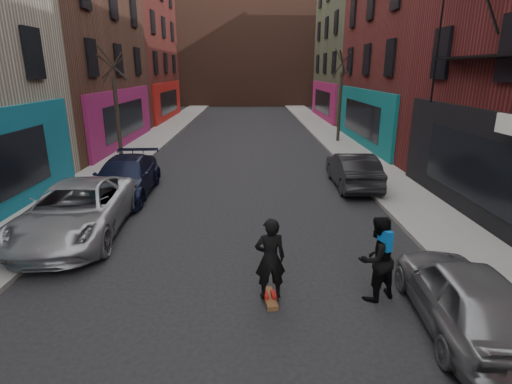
{
  "coord_description": "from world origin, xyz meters",
  "views": [
    {
      "loc": [
        0.4,
        -2.16,
        4.64
      ],
      "look_at": [
        0.55,
        7.73,
        1.6
      ],
      "focal_mm": 28.0,
      "sensor_mm": 36.0,
      "label": 1
    }
  ],
  "objects_px": {
    "parked_right_far": "(465,296)",
    "pedestrian": "(377,258)",
    "tree_right_far": "(341,88)",
    "skateboard": "(270,298)",
    "skateboarder": "(270,259)",
    "parked_right_end": "(353,170)",
    "parked_left_far": "(77,210)",
    "parked_left_end": "(125,177)",
    "tree_left_far": "(115,96)"
  },
  "relations": [
    {
      "from": "parked_left_far",
      "to": "parked_left_end",
      "type": "bearing_deg",
      "value": 82.59
    },
    {
      "from": "parked_right_far",
      "to": "parked_right_end",
      "type": "relative_size",
      "value": 0.93
    },
    {
      "from": "skateboard",
      "to": "skateboarder",
      "type": "xyz_separation_m",
      "value": [
        0.0,
        0.0,
        0.92
      ]
    },
    {
      "from": "parked_right_end",
      "to": "parked_left_far",
      "type": "bearing_deg",
      "value": 28.86
    },
    {
      "from": "parked_right_far",
      "to": "pedestrian",
      "type": "bearing_deg",
      "value": -34.56
    },
    {
      "from": "parked_right_far",
      "to": "skateboarder",
      "type": "relative_size",
      "value": 2.29
    },
    {
      "from": "parked_left_end",
      "to": "skateboard",
      "type": "relative_size",
      "value": 6.21
    },
    {
      "from": "tree_left_far",
      "to": "parked_right_far",
      "type": "bearing_deg",
      "value": -52.68
    },
    {
      "from": "parked_right_far",
      "to": "pedestrian",
      "type": "distance_m",
      "value": 1.71
    },
    {
      "from": "parked_right_end",
      "to": "skateboard",
      "type": "xyz_separation_m",
      "value": [
        -3.8,
        -8.47,
        -0.66
      ]
    },
    {
      "from": "parked_left_far",
      "to": "pedestrian",
      "type": "distance_m",
      "value": 8.36
    },
    {
      "from": "skateboard",
      "to": "pedestrian",
      "type": "bearing_deg",
      "value": -5.03
    },
    {
      "from": "skateboard",
      "to": "parked_left_far",
      "type": "bearing_deg",
      "value": 139.4
    },
    {
      "from": "parked_left_end",
      "to": "skateboarder",
      "type": "bearing_deg",
      "value": -56.95
    },
    {
      "from": "tree_right_far",
      "to": "parked_left_end",
      "type": "height_order",
      "value": "tree_right_far"
    },
    {
      "from": "parked_left_end",
      "to": "tree_right_far",
      "type": "bearing_deg",
      "value": 45.42
    },
    {
      "from": "parked_left_far",
      "to": "parked_right_end",
      "type": "relative_size",
      "value": 1.28
    },
    {
      "from": "tree_right_far",
      "to": "skateboard",
      "type": "distance_m",
      "value": 19.9
    },
    {
      "from": "tree_right_far",
      "to": "parked_right_far",
      "type": "height_order",
      "value": "tree_right_far"
    },
    {
      "from": "parked_left_end",
      "to": "pedestrian",
      "type": "distance_m",
      "value": 10.37
    },
    {
      "from": "skateboard",
      "to": "pedestrian",
      "type": "relative_size",
      "value": 0.44
    },
    {
      "from": "pedestrian",
      "to": "parked_right_end",
      "type": "bearing_deg",
      "value": -126.24
    },
    {
      "from": "pedestrian",
      "to": "tree_left_far",
      "type": "bearing_deg",
      "value": -79.63
    },
    {
      "from": "tree_left_far",
      "to": "pedestrian",
      "type": "distance_m",
      "value": 15.91
    },
    {
      "from": "tree_left_far",
      "to": "tree_right_far",
      "type": "relative_size",
      "value": 0.96
    },
    {
      "from": "tree_right_far",
      "to": "skateboarder",
      "type": "relative_size",
      "value": 3.9
    },
    {
      "from": "skateboarder",
      "to": "pedestrian",
      "type": "bearing_deg",
      "value": 174.97
    },
    {
      "from": "parked_left_far",
      "to": "parked_right_far",
      "type": "bearing_deg",
      "value": -30.73
    },
    {
      "from": "tree_left_far",
      "to": "parked_left_far",
      "type": "bearing_deg",
      "value": -80.21
    },
    {
      "from": "parked_left_end",
      "to": "parked_right_end",
      "type": "height_order",
      "value": "parked_left_end"
    },
    {
      "from": "tree_right_far",
      "to": "parked_left_end",
      "type": "distance_m",
      "value": 15.83
    },
    {
      "from": "parked_right_far",
      "to": "tree_right_far",
      "type": "bearing_deg",
      "value": -91.45
    },
    {
      "from": "parked_right_far",
      "to": "skateboard",
      "type": "distance_m",
      "value": 3.71
    },
    {
      "from": "parked_right_end",
      "to": "pedestrian",
      "type": "distance_m",
      "value": 8.54
    },
    {
      "from": "skateboarder",
      "to": "parked_right_end",
      "type": "bearing_deg",
      "value": -121.36
    },
    {
      "from": "parked_left_end",
      "to": "parked_right_end",
      "type": "relative_size",
      "value": 1.16
    },
    {
      "from": "tree_right_far",
      "to": "parked_left_far",
      "type": "bearing_deg",
      "value": -125.27
    },
    {
      "from": "tree_left_far",
      "to": "parked_left_far",
      "type": "xyz_separation_m",
      "value": [
        1.6,
        -9.27,
        -2.62
      ]
    },
    {
      "from": "parked_right_end",
      "to": "pedestrian",
      "type": "bearing_deg",
      "value": 80.0
    },
    {
      "from": "tree_right_far",
      "to": "skateboard",
      "type": "height_order",
      "value": "tree_right_far"
    },
    {
      "from": "parked_left_far",
      "to": "pedestrian",
      "type": "bearing_deg",
      "value": -28.4
    },
    {
      "from": "parked_left_far",
      "to": "skateboarder",
      "type": "bearing_deg",
      "value": -37.23
    },
    {
      "from": "tree_left_far",
      "to": "parked_right_end",
      "type": "distance_m",
      "value": 11.95
    },
    {
      "from": "parked_right_far",
      "to": "parked_right_end",
      "type": "distance_m",
      "value": 9.44
    },
    {
      "from": "parked_left_end",
      "to": "pedestrian",
      "type": "xyz_separation_m",
      "value": [
        7.36,
        -7.3,
        0.2
      ]
    },
    {
      "from": "skateboard",
      "to": "pedestrian",
      "type": "distance_m",
      "value": 2.37
    },
    {
      "from": "parked_left_end",
      "to": "tree_left_far",
      "type": "bearing_deg",
      "value": 106.74
    },
    {
      "from": "skateboard",
      "to": "skateboarder",
      "type": "relative_size",
      "value": 0.46
    },
    {
      "from": "tree_right_far",
      "to": "skateboard",
      "type": "xyz_separation_m",
      "value": [
        -5.4,
        -18.83,
        -3.48
      ]
    },
    {
      "from": "parked_right_end",
      "to": "pedestrian",
      "type": "xyz_separation_m",
      "value": [
        -1.6,
        -8.39,
        0.21
      ]
    }
  ]
}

